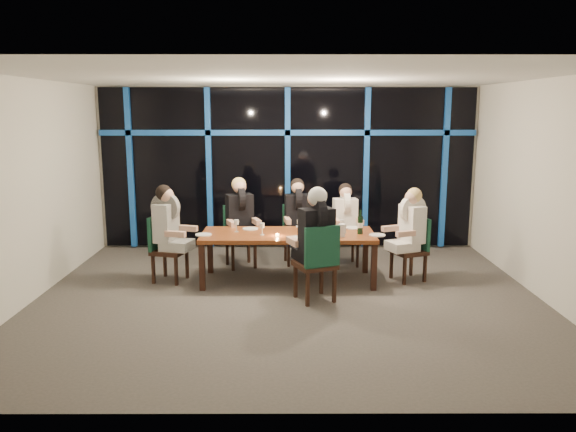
{
  "coord_description": "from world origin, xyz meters",
  "views": [
    {
      "loc": [
        -0.02,
        -7.44,
        2.6
      ],
      "look_at": [
        0.0,
        0.6,
        1.05
      ],
      "focal_mm": 35.0,
      "sensor_mm": 36.0,
      "label": 1
    }
  ],
  "objects_px": {
    "diner_far_left": "(240,209)",
    "diner_near_mid": "(315,227)",
    "diner_end_right": "(410,221)",
    "water_pitcher": "(342,230)",
    "chair_far_left": "(239,232)",
    "diner_far_mid": "(298,209)",
    "wine_bottle": "(360,225)",
    "dining_table": "(288,237)",
    "diner_far_right": "(346,212)",
    "chair_near_mid": "(318,259)",
    "chair_far_mid": "(297,231)",
    "chair_end_right": "(414,245)",
    "chair_end_left": "(164,245)",
    "chair_far_right": "(344,233)"
  },
  "relations": [
    {
      "from": "diner_far_left",
      "to": "diner_near_mid",
      "type": "bearing_deg",
      "value": -75.65
    },
    {
      "from": "diner_end_right",
      "to": "water_pitcher",
      "type": "distance_m",
      "value": 1.1
    },
    {
      "from": "chair_far_left",
      "to": "diner_far_mid",
      "type": "bearing_deg",
      "value": -13.72
    },
    {
      "from": "diner_far_mid",
      "to": "water_pitcher",
      "type": "height_order",
      "value": "diner_far_mid"
    },
    {
      "from": "wine_bottle",
      "to": "dining_table",
      "type": "bearing_deg",
      "value": 177.01
    },
    {
      "from": "dining_table",
      "to": "water_pitcher",
      "type": "distance_m",
      "value": 0.84
    },
    {
      "from": "water_pitcher",
      "to": "diner_far_right",
      "type": "bearing_deg",
      "value": 100.74
    },
    {
      "from": "chair_near_mid",
      "to": "wine_bottle",
      "type": "xyz_separation_m",
      "value": [
        0.68,
        0.89,
        0.29
      ]
    },
    {
      "from": "chair_far_mid",
      "to": "chair_end_right",
      "type": "relative_size",
      "value": 1.01
    },
    {
      "from": "diner_near_mid",
      "to": "diner_far_mid",
      "type": "bearing_deg",
      "value": -106.43
    },
    {
      "from": "dining_table",
      "to": "chair_far_mid",
      "type": "distance_m",
      "value": 1.1
    },
    {
      "from": "chair_far_mid",
      "to": "diner_end_right",
      "type": "distance_m",
      "value": 2.02
    },
    {
      "from": "dining_table",
      "to": "chair_end_left",
      "type": "distance_m",
      "value": 1.88
    },
    {
      "from": "chair_far_mid",
      "to": "diner_near_mid",
      "type": "xyz_separation_m",
      "value": [
        0.21,
        -1.94,
        0.47
      ]
    },
    {
      "from": "chair_far_left",
      "to": "chair_end_left",
      "type": "distance_m",
      "value": 1.37
    },
    {
      "from": "chair_far_right",
      "to": "diner_near_mid",
      "type": "xyz_separation_m",
      "value": [
        -0.58,
        -1.84,
        0.5
      ]
    },
    {
      "from": "chair_far_mid",
      "to": "chair_near_mid",
      "type": "xyz_separation_m",
      "value": [
        0.25,
        -2.02,
        0.05
      ]
    },
    {
      "from": "chair_far_mid",
      "to": "diner_far_mid",
      "type": "relative_size",
      "value": 1.03
    },
    {
      "from": "chair_end_left",
      "to": "diner_far_left",
      "type": "height_order",
      "value": "diner_far_left"
    },
    {
      "from": "chair_end_left",
      "to": "wine_bottle",
      "type": "xyz_separation_m",
      "value": [
        2.96,
        -0.09,
        0.33
      ]
    },
    {
      "from": "diner_far_mid",
      "to": "wine_bottle",
      "type": "xyz_separation_m",
      "value": [
        0.91,
        -1.05,
        -0.05
      ]
    },
    {
      "from": "chair_far_mid",
      "to": "diner_far_left",
      "type": "relative_size",
      "value": 1.0
    },
    {
      "from": "chair_end_right",
      "to": "dining_table",
      "type": "bearing_deg",
      "value": -109.68
    },
    {
      "from": "chair_far_left",
      "to": "diner_far_left",
      "type": "bearing_deg",
      "value": -90.0
    },
    {
      "from": "dining_table",
      "to": "chair_far_right",
      "type": "distance_m",
      "value": 1.37
    },
    {
      "from": "chair_far_mid",
      "to": "water_pitcher",
      "type": "xyz_separation_m",
      "value": [
        0.63,
        -1.33,
        0.29
      ]
    },
    {
      "from": "chair_far_mid",
      "to": "diner_far_right",
      "type": "relative_size",
      "value": 1.08
    },
    {
      "from": "dining_table",
      "to": "diner_far_mid",
      "type": "distance_m",
      "value": 1.04
    },
    {
      "from": "dining_table",
      "to": "chair_far_mid",
      "type": "relative_size",
      "value": 2.63
    },
    {
      "from": "diner_far_mid",
      "to": "chair_near_mid",
      "type": "bearing_deg",
      "value": -91.34
    },
    {
      "from": "dining_table",
      "to": "chair_end_right",
      "type": "xyz_separation_m",
      "value": [
        1.92,
        0.07,
        -0.14
      ]
    },
    {
      "from": "diner_end_right",
      "to": "wine_bottle",
      "type": "height_order",
      "value": "diner_end_right"
    },
    {
      "from": "diner_end_right",
      "to": "wine_bottle",
      "type": "relative_size",
      "value": 2.58
    },
    {
      "from": "chair_near_mid",
      "to": "diner_near_mid",
      "type": "relative_size",
      "value": 1.03
    },
    {
      "from": "diner_far_left",
      "to": "chair_far_right",
      "type": "bearing_deg",
      "value": -14.49
    },
    {
      "from": "diner_far_left",
      "to": "chair_far_mid",
      "type": "bearing_deg",
      "value": -3.83
    },
    {
      "from": "chair_far_left",
      "to": "chair_end_right",
      "type": "xyz_separation_m",
      "value": [
        2.73,
        -0.81,
        -0.02
      ]
    },
    {
      "from": "diner_near_mid",
      "to": "diner_far_left",
      "type": "bearing_deg",
      "value": -78.0
    },
    {
      "from": "chair_far_right",
      "to": "chair_near_mid",
      "type": "height_order",
      "value": "chair_near_mid"
    },
    {
      "from": "chair_end_left",
      "to": "diner_far_right",
      "type": "distance_m",
      "value": 2.99
    },
    {
      "from": "diner_far_left",
      "to": "water_pitcher",
      "type": "relative_size",
      "value": 5.2
    },
    {
      "from": "chair_far_mid",
      "to": "water_pitcher",
      "type": "bearing_deg",
      "value": -72.93
    },
    {
      "from": "chair_near_mid",
      "to": "chair_far_right",
      "type": "bearing_deg",
      "value": -128.48
    },
    {
      "from": "dining_table",
      "to": "diner_far_right",
      "type": "bearing_deg",
      "value": 43.09
    },
    {
      "from": "chair_end_left",
      "to": "diner_end_right",
      "type": "height_order",
      "value": "diner_end_right"
    },
    {
      "from": "diner_far_mid",
      "to": "diner_near_mid",
      "type": "height_order",
      "value": "diner_near_mid"
    },
    {
      "from": "wine_bottle",
      "to": "diner_far_left",
      "type": "bearing_deg",
      "value": 155.2
    },
    {
      "from": "diner_far_right",
      "to": "chair_end_right",
      "type": "bearing_deg",
      "value": -47.18
    },
    {
      "from": "chair_near_mid",
      "to": "diner_far_left",
      "type": "distance_m",
      "value": 2.14
    },
    {
      "from": "diner_far_right",
      "to": "water_pitcher",
      "type": "relative_size",
      "value": 4.81
    }
  ]
}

